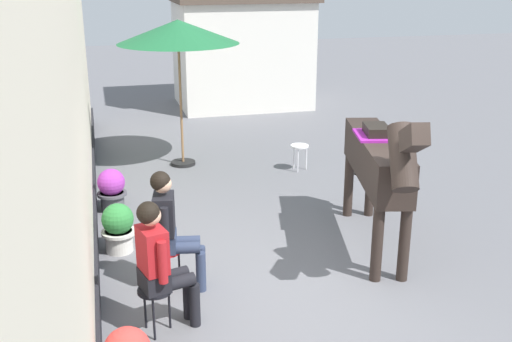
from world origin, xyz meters
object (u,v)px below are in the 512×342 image
at_px(flower_planter_farthest, 112,189).
at_px(cafe_parasol, 178,33).
at_px(flower_planter_inner_far, 118,227).
at_px(saddled_horse_center, 379,162).
at_px(seated_visitor_near, 160,260).
at_px(seated_visitor_far, 170,225).
at_px(spare_stool_white, 300,148).

height_order(flower_planter_farthest, cafe_parasol, cafe_parasol).
bearing_deg(cafe_parasol, flower_planter_inner_far, -111.05).
xyz_separation_m(flower_planter_inner_far, cafe_parasol, (1.29, 3.35, 2.03)).
bearing_deg(saddled_horse_center, flower_planter_farthest, 146.15).
relative_size(seated_visitor_near, cafe_parasol, 0.54).
distance_m(saddled_horse_center, flower_planter_farthest, 3.94).
bearing_deg(flower_planter_inner_far, flower_planter_farthest, 91.28).
bearing_deg(flower_planter_inner_far, seated_visitor_far, -64.16).
bearing_deg(spare_stool_white, saddled_horse_center, -91.24).
height_order(seated_visitor_near, flower_planter_farthest, seated_visitor_near).
bearing_deg(seated_visitor_near, saddled_horse_center, 23.07).
distance_m(flower_planter_inner_far, cafe_parasol, 4.12).
bearing_deg(flower_planter_inner_far, spare_stool_white, 37.89).
relative_size(seated_visitor_near, flower_planter_inner_far, 2.17).
height_order(seated_visitor_near, seated_visitor_far, same).
distance_m(seated_visitor_near, saddled_horse_center, 3.10).
xyz_separation_m(seated_visitor_near, cafe_parasol, (0.95, 5.27, 1.59)).
xyz_separation_m(flower_planter_farthest, spare_stool_white, (3.27, 1.10, 0.07)).
xyz_separation_m(seated_visitor_near, flower_planter_inner_far, (-0.33, 1.93, -0.44)).
bearing_deg(flower_planter_inner_far, cafe_parasol, 68.95).
relative_size(flower_planter_inner_far, cafe_parasol, 0.25).
distance_m(cafe_parasol, spare_stool_white, 2.89).
height_order(flower_planter_inner_far, flower_planter_farthest, same).
relative_size(cafe_parasol, spare_stool_white, 5.61).
height_order(seated_visitor_near, saddled_horse_center, saddled_horse_center).
bearing_deg(spare_stool_white, seated_visitor_far, -126.59).
bearing_deg(spare_stool_white, cafe_parasol, 156.97).
bearing_deg(cafe_parasol, spare_stool_white, -23.03).
bearing_deg(saddled_horse_center, seated_visitor_far, -171.52).
distance_m(flower_planter_inner_far, flower_planter_farthest, 1.42).
xyz_separation_m(flower_planter_inner_far, flower_planter_farthest, (-0.03, 1.42, 0.00)).
bearing_deg(flower_planter_farthest, saddled_horse_center, -33.85).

